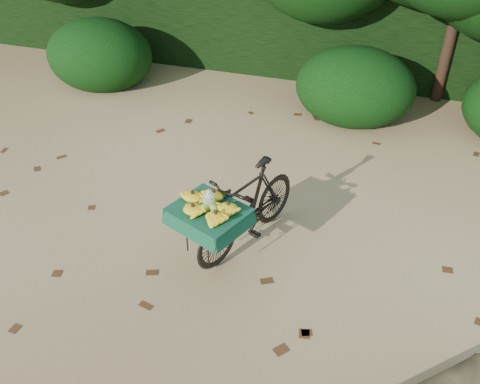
% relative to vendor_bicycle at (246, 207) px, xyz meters
% --- Properties ---
extents(ground, '(80.00, 80.00, 0.00)m').
position_rel_vendor_bicycle_xyz_m(ground, '(-0.79, -0.85, -0.50)').
color(ground, tan).
rests_on(ground, ground).
extents(vendor_bicycle, '(1.17, 1.78, 0.97)m').
position_rel_vendor_bicycle_xyz_m(vendor_bicycle, '(0.00, 0.00, 0.00)').
color(vendor_bicycle, black).
rests_on(vendor_bicycle, ground).
extents(hedge_backdrop, '(26.00, 1.80, 1.80)m').
position_rel_vendor_bicycle_xyz_m(hedge_backdrop, '(-0.79, 5.45, 0.40)').
color(hedge_backdrop, black).
rests_on(hedge_backdrop, ground).
extents(bush_clumps, '(8.80, 1.70, 0.90)m').
position_rel_vendor_bicycle_xyz_m(bush_clumps, '(-0.29, 3.45, -0.05)').
color(bush_clumps, black).
rests_on(bush_clumps, ground).
extents(leaf_litter, '(7.00, 7.30, 0.01)m').
position_rel_vendor_bicycle_xyz_m(leaf_litter, '(-0.79, -0.20, -0.49)').
color(leaf_litter, '#4A2A13').
rests_on(leaf_litter, ground).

